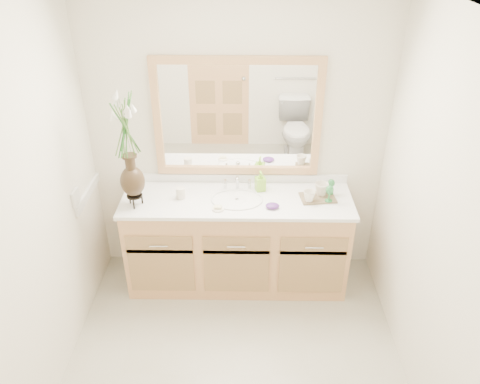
{
  "coord_description": "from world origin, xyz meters",
  "views": [
    {
      "loc": [
        0.07,
        -2.16,
        2.77
      ],
      "look_at": [
        0.03,
        0.65,
        1.11
      ],
      "focal_mm": 35.0,
      "sensor_mm": 36.0,
      "label": 1
    }
  ],
  "objects_px": {
    "flower_vase": "(126,133)",
    "soap_bottle": "(260,182)",
    "tumbler": "(181,193)",
    "tray": "(318,198)"
  },
  "relations": [
    {
      "from": "flower_vase",
      "to": "soap_bottle",
      "type": "xyz_separation_m",
      "value": [
        0.97,
        0.25,
        -0.53
      ]
    },
    {
      "from": "flower_vase",
      "to": "tumbler",
      "type": "relative_size",
      "value": 9.73
    },
    {
      "from": "flower_vase",
      "to": "tray",
      "type": "relative_size",
      "value": 3.26
    },
    {
      "from": "tumbler",
      "to": "tray",
      "type": "distance_m",
      "value": 1.09
    },
    {
      "from": "flower_vase",
      "to": "tumbler",
      "type": "distance_m",
      "value": 0.66
    },
    {
      "from": "soap_bottle",
      "to": "tray",
      "type": "bearing_deg",
      "value": -31.13
    },
    {
      "from": "flower_vase",
      "to": "soap_bottle",
      "type": "relative_size",
      "value": 5.83
    },
    {
      "from": "soap_bottle",
      "to": "tumbler",
      "type": "bearing_deg",
      "value": 176.74
    },
    {
      "from": "flower_vase",
      "to": "soap_bottle",
      "type": "height_order",
      "value": "flower_vase"
    },
    {
      "from": "soap_bottle",
      "to": "tray",
      "type": "xyz_separation_m",
      "value": [
        0.46,
        -0.13,
        -0.07
      ]
    }
  ]
}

